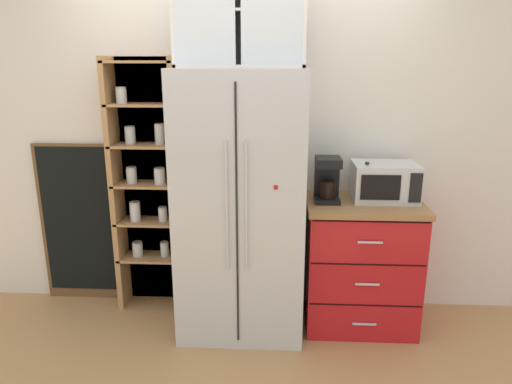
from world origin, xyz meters
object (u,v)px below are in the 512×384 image
(refrigerator, at_px, (242,205))
(mug_charcoal, at_px, (366,196))
(microwave, at_px, (384,182))
(bottle_green, at_px, (366,184))
(coffee_maker, at_px, (327,179))
(mug_red, at_px, (364,194))
(chalkboard_menu, at_px, (79,223))

(refrigerator, relative_size, mug_charcoal, 16.64)
(microwave, bearing_deg, bottle_green, -156.76)
(refrigerator, distance_m, bottle_green, 0.86)
(bottle_green, bearing_deg, coffee_maker, 176.11)
(microwave, height_order, coffee_maker, coffee_maker)
(mug_charcoal, xyz_separation_m, bottle_green, (-0.00, 0.01, 0.08))
(refrigerator, distance_m, coffee_maker, 0.62)
(refrigerator, relative_size, coffee_maker, 5.91)
(refrigerator, height_order, mug_red, refrigerator)
(refrigerator, bearing_deg, bottle_green, 3.42)
(coffee_maker, height_order, mug_red, coffee_maker)
(mug_charcoal, relative_size, mug_red, 0.92)
(microwave, xyz_separation_m, bottle_green, (-0.14, -0.06, -0.01))
(mug_red, relative_size, bottle_green, 0.43)
(microwave, relative_size, coffee_maker, 1.42)
(mug_charcoal, distance_m, chalkboard_menu, 2.22)
(bottle_green, bearing_deg, mug_red, 86.74)
(mug_red, height_order, chalkboard_menu, chalkboard_menu)
(bottle_green, distance_m, chalkboard_menu, 2.23)
(microwave, xyz_separation_m, mug_red, (-0.14, -0.03, -0.09))
(coffee_maker, height_order, chalkboard_menu, chalkboard_menu)
(chalkboard_menu, bearing_deg, microwave, -5.17)
(mug_red, bearing_deg, refrigerator, -174.48)
(mug_red, bearing_deg, coffee_maker, -177.02)
(refrigerator, relative_size, microwave, 4.16)
(microwave, distance_m, mug_red, 0.16)
(microwave, bearing_deg, refrigerator, -173.62)
(coffee_maker, distance_m, mug_red, 0.29)
(microwave, relative_size, chalkboard_menu, 0.35)
(refrigerator, height_order, chalkboard_menu, refrigerator)
(microwave, height_order, mug_charcoal, microwave)
(mug_charcoal, distance_m, mug_red, 0.04)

